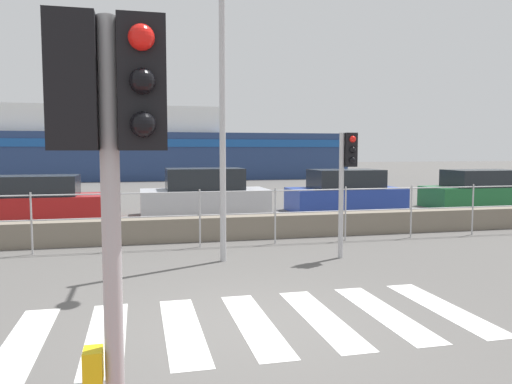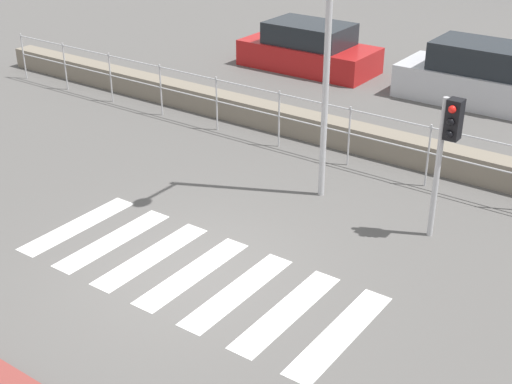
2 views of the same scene
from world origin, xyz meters
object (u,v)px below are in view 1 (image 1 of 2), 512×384
at_px(ferry_boat, 146,149).
at_px(parked_car_blue, 345,193).
at_px(streetlamp, 224,73).
at_px(parked_car_silver, 205,195).
at_px(traffic_light_far, 347,166).
at_px(parked_car_red, 37,201).
at_px(parked_car_green, 481,191).
at_px(traffic_light_near, 109,140).

distance_m(ferry_boat, parked_car_blue, 24.02).
xyz_separation_m(streetlamp, parked_car_silver, (0.57, 7.39, -2.96)).
height_order(traffic_light_far, ferry_boat, ferry_boat).
distance_m(traffic_light_far, parked_car_blue, 8.17).
height_order(traffic_light_far, streetlamp, streetlamp).
bearing_deg(streetlamp, ferry_boat, 91.83).
bearing_deg(traffic_light_far, parked_car_blue, 66.56).
relative_size(streetlamp, parked_car_silver, 1.36).
xyz_separation_m(ferry_boat, parked_car_blue, (6.67, -23.02, -1.65)).
xyz_separation_m(parked_car_red, parked_car_green, (16.06, 0.00, 0.01)).
relative_size(streetlamp, parked_car_green, 1.32).
bearing_deg(ferry_boat, traffic_light_far, -83.53).
distance_m(traffic_light_near, streetlamp, 7.04).
xyz_separation_m(traffic_light_far, ferry_boat, (-3.45, 30.43, 0.42)).
relative_size(parked_car_silver, parked_car_green, 0.97).
height_order(streetlamp, parked_car_blue, streetlamp).
height_order(traffic_light_near, parked_car_red, traffic_light_near).
bearing_deg(streetlamp, parked_car_green, 33.06).
bearing_deg(streetlamp, parked_car_silver, 85.57).
relative_size(streetlamp, parked_car_blue, 1.42).
distance_m(traffic_light_near, traffic_light_far, 7.90).
height_order(ferry_boat, parked_car_blue, ferry_boat).
relative_size(parked_car_red, parked_car_blue, 1.00).
relative_size(traffic_light_near, parked_car_blue, 0.70).
distance_m(ferry_boat, parked_car_silver, 23.13).
bearing_deg(parked_car_silver, parked_car_red, 180.00).
distance_m(traffic_light_near, parked_car_green, 19.30).
xyz_separation_m(traffic_light_far, parked_car_blue, (3.21, 7.41, -1.23)).
distance_m(ferry_boat, parked_car_red, 23.38).
bearing_deg(parked_car_green, streetlamp, -146.94).
bearing_deg(traffic_light_near, ferry_boat, 88.78).
bearing_deg(streetlamp, traffic_light_near, -104.78).
distance_m(parked_car_silver, parked_car_green, 10.78).
xyz_separation_m(parked_car_blue, parked_car_green, (5.66, -0.00, -0.03)).
bearing_deg(streetlamp, parked_car_blue, 52.38).
relative_size(ferry_boat, parked_car_green, 6.57).
height_order(ferry_boat, parked_car_green, ferry_boat).
distance_m(streetlamp, parked_car_silver, 7.98).
distance_m(streetlamp, parked_car_red, 9.27).
bearing_deg(parked_car_red, parked_car_blue, 0.00).
bearing_deg(traffic_light_far, parked_car_red, 134.14).
bearing_deg(traffic_light_near, streetlamp, 75.22).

